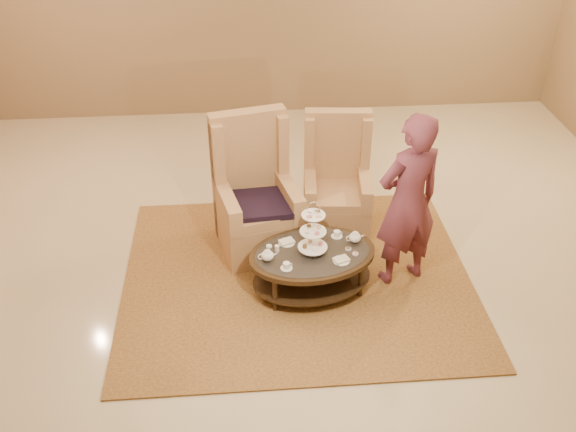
{
  "coord_description": "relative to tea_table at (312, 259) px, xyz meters",
  "views": [
    {
      "loc": [
        -0.46,
        -4.53,
        3.9
      ],
      "look_at": [
        -0.08,
        0.2,
        0.71
      ],
      "focal_mm": 40.0,
      "sensor_mm": 36.0,
      "label": 1
    }
  ],
  "objects": [
    {
      "name": "ground",
      "position": [
        -0.13,
        -0.02,
        -0.35
      ],
      "size": [
        8.0,
        8.0,
        0.0
      ],
      "primitive_type": "plane",
      "color": "beige",
      "rests_on": "ground"
    },
    {
      "name": "ceiling",
      "position": [
        -0.13,
        -0.02,
        -0.35
      ],
      "size": [
        8.0,
        8.0,
        0.02
      ],
      "primitive_type": "cube",
      "color": "silver",
      "rests_on": "ground"
    },
    {
      "name": "rug",
      "position": [
        -0.12,
        0.18,
        -0.34
      ],
      "size": [
        3.26,
        2.72,
        0.02
      ],
      "rotation": [
        0.0,
        0.0,
        -0.0
      ],
      "color": "olive",
      "rests_on": "ground"
    },
    {
      "name": "tea_table",
      "position": [
        0.0,
        0.0,
        0.0
      ],
      "size": [
        1.27,
        0.98,
        0.97
      ],
      "rotation": [
        0.0,
        0.0,
        0.17
      ],
      "color": "black",
      "rests_on": "ground"
    },
    {
      "name": "armchair_left",
      "position": [
        -0.48,
        0.78,
        0.11
      ],
      "size": [
        0.89,
        0.91,
        1.37
      ],
      "rotation": [
        0.0,
        0.0,
        0.23
      ],
      "color": "tan",
      "rests_on": "ground"
    },
    {
      "name": "armchair_right",
      "position": [
        0.37,
        1.04,
        0.06
      ],
      "size": [
        0.73,
        0.75,
        1.23
      ],
      "rotation": [
        0.0,
        0.0,
        -0.09
      ],
      "color": "tan",
      "rests_on": "ground"
    },
    {
      "name": "person",
      "position": [
        0.85,
        0.1,
        0.5
      ],
      "size": [
        0.72,
        0.59,
        1.71
      ],
      "rotation": [
        0.0,
        0.0,
        3.47
      ],
      "color": "brown",
      "rests_on": "ground"
    }
  ]
}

